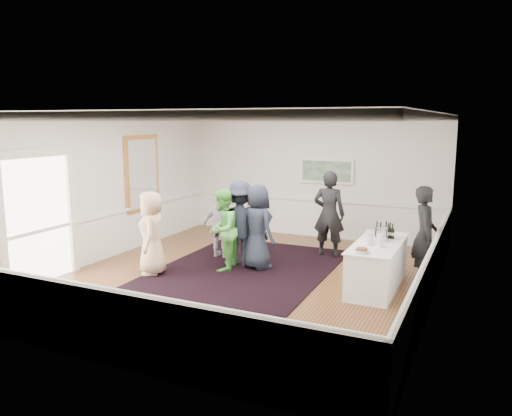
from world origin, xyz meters
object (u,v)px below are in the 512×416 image
at_px(guest_green, 223,230).
at_px(guest_dark_a, 240,224).
at_px(serving_table, 377,265).
at_px(ice_bucket, 381,234).
at_px(guest_navy, 258,227).
at_px(nut_bowl, 362,250).
at_px(guest_dark_b, 329,214).
at_px(guest_lilac, 221,225).
at_px(guest_tan, 152,233).
at_px(bartender, 425,235).

relative_size(guest_green, guest_dark_a, 0.93).
distance_m(serving_table, ice_bucket, 0.57).
height_order(serving_table, ice_bucket, ice_bucket).
xyz_separation_m(serving_table, ice_bucket, (0.00, 0.19, 0.54)).
bearing_deg(guest_navy, guest_green, 61.51).
height_order(ice_bucket, nut_bowl, ice_bucket).
height_order(guest_green, guest_dark_b, guest_dark_b).
distance_m(serving_table, guest_lilac, 3.71).
bearing_deg(guest_dark_a, guest_navy, 160.17).
xyz_separation_m(guest_green, guest_dark_b, (1.69, 1.94, 0.13)).
bearing_deg(guest_tan, guest_dark_a, 103.05).
height_order(serving_table, guest_dark_a, guest_dark_a).
relative_size(bartender, nut_bowl, 7.27).
bearing_deg(ice_bucket, guest_navy, -179.72).
distance_m(guest_green, nut_bowl, 3.10).
xyz_separation_m(bartender, guest_dark_a, (-3.68, -0.49, -0.02)).
height_order(guest_dark_a, guest_navy, guest_dark_a).
xyz_separation_m(guest_dark_a, nut_bowl, (2.84, -1.06, -0.01)).
bearing_deg(serving_table, guest_tan, -165.94).
relative_size(serving_table, guest_dark_b, 1.08).
distance_m(guest_dark_a, nut_bowl, 3.03).
bearing_deg(bartender, serving_table, 123.42).
height_order(guest_green, ice_bucket, guest_green).
xyz_separation_m(guest_lilac, guest_dark_a, (0.69, -0.38, 0.17)).
relative_size(bartender, guest_dark_b, 0.95).
relative_size(serving_table, bartender, 1.14).
distance_m(guest_tan, guest_green, 1.43).
bearing_deg(guest_lilac, bartender, -179.00).
bearing_deg(guest_dark_a, ice_bucket, 165.92).
xyz_separation_m(bartender, guest_dark_b, (-2.19, 1.01, 0.05)).
bearing_deg(guest_dark_b, ice_bucket, 129.81).
bearing_deg(guest_lilac, guest_dark_b, -153.32).
bearing_deg(ice_bucket, guest_dark_b, 133.77).
xyz_separation_m(guest_dark_b, nut_bowl, (1.35, -2.55, -0.08)).
distance_m(serving_table, guest_tan, 4.45).
bearing_deg(guest_green, guest_lilac, -159.07).
relative_size(guest_navy, ice_bucket, 6.86).
xyz_separation_m(guest_green, guest_dark_a, (0.19, 0.44, 0.06)).
xyz_separation_m(guest_dark_a, ice_bucket, (2.96, -0.04, 0.07)).
bearing_deg(ice_bucket, guest_dark_a, 179.32).
relative_size(guest_lilac, nut_bowl, 5.79).
bearing_deg(serving_table, guest_lilac, 170.56).
distance_m(guest_tan, guest_dark_a, 1.87).
xyz_separation_m(guest_dark_b, guest_navy, (-1.07, -1.54, -0.09)).
relative_size(guest_green, guest_navy, 0.95).
bearing_deg(guest_green, nut_bowl, 68.54).
distance_m(bartender, guest_dark_b, 2.41).
relative_size(guest_lilac, guest_dark_b, 0.76).
xyz_separation_m(bartender, guest_lilac, (-4.37, -0.11, -0.19)).
bearing_deg(nut_bowl, guest_tan, -176.63).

